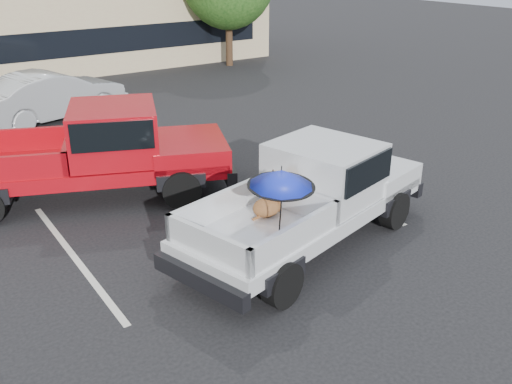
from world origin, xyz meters
TOP-DOWN VIEW (x-y plane):
  - ground at (0.00, 0.00)m, footprint 90.00×90.00m
  - stripe_left at (-3.00, 2.00)m, footprint 0.12×5.00m
  - stripe_right at (3.00, 2.00)m, footprint 0.12×5.00m
  - silver_pickup at (1.11, 0.10)m, footprint 6.00×3.35m
  - red_pickup at (-1.38, 4.34)m, footprint 6.65×4.35m
  - silver_sedan at (-0.61, 11.38)m, footprint 5.05×2.84m

SIDE VIEW (x-z plane):
  - ground at x=0.00m, z-range 0.00..0.00m
  - stripe_left at x=-3.00m, z-range 0.00..0.01m
  - stripe_right at x=3.00m, z-range 0.00..0.01m
  - silver_sedan at x=-0.61m, z-range 0.00..1.58m
  - silver_pickup at x=1.11m, z-range 0.02..2.08m
  - red_pickup at x=-1.38m, z-range 0.10..2.17m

